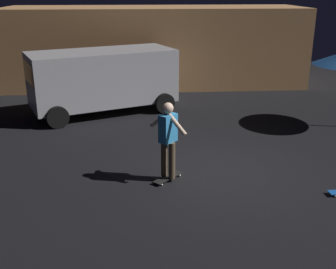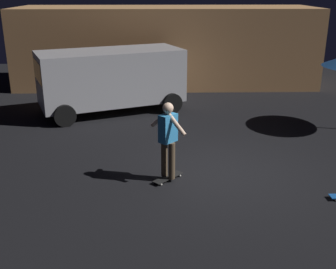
# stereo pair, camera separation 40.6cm
# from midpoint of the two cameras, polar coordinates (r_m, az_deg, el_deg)

# --- Properties ---
(ground_plane) EXTENTS (28.00, 28.00, 0.00)m
(ground_plane) POSITION_cam_midpoint_polar(r_m,az_deg,el_deg) (9.65, 5.61, -4.85)
(ground_plane) COLOR black
(low_building) EXTENTS (12.18, 3.53, 3.17)m
(low_building) POSITION_cam_midpoint_polar(r_m,az_deg,el_deg) (17.97, -2.48, 11.97)
(low_building) COLOR tan
(low_building) RESTS_ON ground_plane
(parked_van) EXTENTS (4.98, 3.60, 2.03)m
(parked_van) POSITION_cam_midpoint_polar(r_m,az_deg,el_deg) (13.90, -9.76, 7.65)
(parked_van) COLOR #B2B2B7
(parked_van) RESTS_ON ground_plane
(skateboard_ridden) EXTENTS (0.69, 0.69, 0.07)m
(skateboard_ridden) POSITION_cam_midpoint_polar(r_m,az_deg,el_deg) (9.12, -1.28, -5.90)
(skateboard_ridden) COLOR black
(skateboard_ridden) RESTS_ON ground_plane
(skater) EXTENTS (0.76, 0.76, 1.67)m
(skater) POSITION_cam_midpoint_polar(r_m,az_deg,el_deg) (8.74, -1.33, -0.09)
(skater) COLOR brown
(skater) RESTS_ON skateboard_ridden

